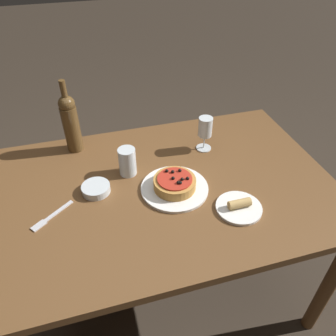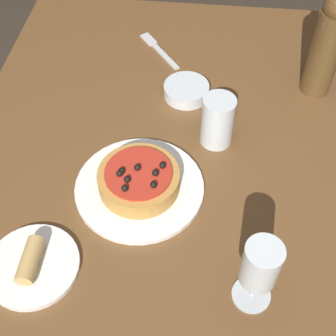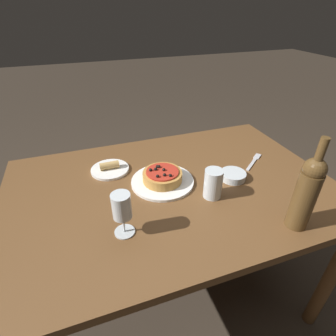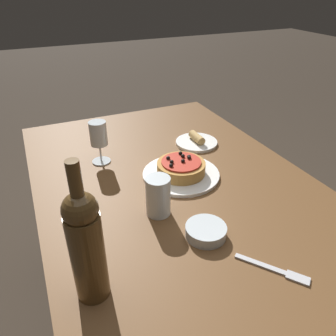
{
  "view_description": "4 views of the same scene",
  "coord_description": "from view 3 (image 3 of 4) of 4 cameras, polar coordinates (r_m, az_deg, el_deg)",
  "views": [
    {
      "loc": [
        0.26,
        0.96,
        1.66
      ],
      "look_at": [
        -0.01,
        0.01,
        0.85
      ],
      "focal_mm": 35.0,
      "sensor_mm": 36.0,
      "label": 1
    },
    {
      "loc": [
        -0.61,
        -0.09,
        1.55
      ],
      "look_at": [
        -0.01,
        -0.02,
        0.81
      ],
      "focal_mm": 50.0,
      "sensor_mm": 36.0,
      "label": 2
    },
    {
      "loc": [
        -0.31,
        -0.85,
        1.43
      ],
      "look_at": [
        0.01,
        0.09,
        0.79
      ],
      "focal_mm": 28.0,
      "sensor_mm": 36.0,
      "label": 3
    },
    {
      "loc": [
        0.85,
        -0.41,
        1.38
      ],
      "look_at": [
        -0.02,
        -0.02,
        0.81
      ],
      "focal_mm": 35.0,
      "sensor_mm": 36.0,
      "label": 4
    }
  ],
  "objects": [
    {
      "name": "water_cup",
      "position": [
        1.05,
        9.78,
        -3.37
      ],
      "size": [
        0.07,
        0.07,
        0.12
      ],
      "color": "silver",
      "rests_on": "dining_table"
    },
    {
      "name": "wine_glass",
      "position": [
        0.86,
        -10.04,
        -8.53
      ],
      "size": [
        0.07,
        0.07,
        0.16
      ],
      "color": "silver",
      "rests_on": "dining_table"
    },
    {
      "name": "wine_bottle",
      "position": [
        0.96,
        27.9,
        -4.64
      ],
      "size": [
        0.07,
        0.07,
        0.34
      ],
      "color": "brown",
      "rests_on": "dining_table"
    },
    {
      "name": "dining_table",
      "position": [
        1.18,
        0.81,
        -7.35
      ],
      "size": [
        1.39,
        0.92,
        0.76
      ],
      "color": "brown",
      "rests_on": "ground_plane"
    },
    {
      "name": "ground_plane",
      "position": [
        1.69,
        0.62,
        -24.94
      ],
      "size": [
        14.0,
        14.0,
        0.0
      ],
      "primitive_type": "plane",
      "color": "#382D23"
    },
    {
      "name": "pizza",
      "position": [
        1.12,
        -1.23,
        -1.72
      ],
      "size": [
        0.17,
        0.17,
        0.06
      ],
      "color": "#BC843D",
      "rests_on": "dinner_plate"
    },
    {
      "name": "dinner_plate",
      "position": [
        1.14,
        -1.21,
        -2.93
      ],
      "size": [
        0.27,
        0.27,
        0.01
      ],
      "color": "white",
      "rests_on": "dining_table"
    },
    {
      "name": "side_plate",
      "position": [
        1.24,
        -12.54,
        -0.13
      ],
      "size": [
        0.17,
        0.17,
        0.05
      ],
      "color": "white",
      "rests_on": "dining_table"
    },
    {
      "name": "side_bowl",
      "position": [
        1.19,
        13.95,
        -1.59
      ],
      "size": [
        0.11,
        0.11,
        0.03
      ],
      "color": "silver",
      "rests_on": "dining_table"
    },
    {
      "name": "fork",
      "position": [
        1.36,
        18.24,
        1.52
      ],
      "size": [
        0.15,
        0.13,
        0.0
      ],
      "rotation": [
        0.0,
        0.0,
        0.66
      ],
      "color": "silver",
      "rests_on": "dining_table"
    }
  ]
}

